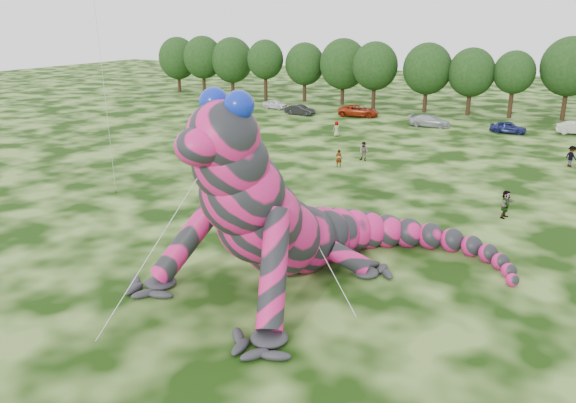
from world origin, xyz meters
The scene contains 23 objects.
ground centered at (0.00, 0.00, 0.00)m, with size 240.00×240.00×0.00m, color #16330A.
inflatable_gecko centered at (-2.96, 2.42, 4.93)m, with size 16.59×19.70×9.85m, color #C91A67, non-canonical shape.
tree_0 centered at (-54.56, 59.23, 4.75)m, with size 6.91×6.22×9.51m, color black, non-canonical shape.
tree_1 centered at (-48.36, 58.05, 4.90)m, with size 6.74×6.07×9.81m, color black, non-canonical shape.
tree_2 centered at (-43.02, 58.76, 4.82)m, with size 7.04×6.34×9.64m, color black, non-canonical shape.
tree_3 centered at (-35.72, 57.07, 4.72)m, with size 5.81×5.23×9.44m, color black, non-canonical shape.
tree_4 centered at (-29.64, 58.71, 4.53)m, with size 6.22×5.60×9.06m, color black, non-canonical shape.
tree_5 centered at (-23.12, 58.44, 4.90)m, with size 7.16×6.44×9.80m, color black, non-canonical shape.
tree_6 centered at (-17.56, 56.68, 4.75)m, with size 6.52×5.86×9.49m, color black, non-canonical shape.
tree_7 centered at (-10.08, 56.80, 4.74)m, with size 6.68×6.01×9.48m, color black, non-canonical shape.
tree_8 centered at (-4.22, 56.99, 4.47)m, with size 6.14×5.53×8.94m, color black, non-canonical shape.
tree_9 centered at (1.06, 57.35, 4.34)m, with size 5.27×4.74×8.68m, color black, non-canonical shape.
tree_10 centered at (7.40, 58.58, 5.25)m, with size 7.09×6.38×10.50m, color black, non-canonical shape.
car_0 centered at (-30.17, 50.00, 0.66)m, with size 1.55×3.85×1.31m, color silver.
car_1 centered at (-24.62, 46.79, 0.68)m, with size 1.44×4.13×1.36m, color black.
car_2 centered at (-17.04, 49.22, 0.76)m, with size 2.52×5.46×1.52m, color maroon.
car_3 centered at (-6.75, 46.14, 0.71)m, with size 1.99×4.89×1.42m, color #A1A7AA.
car_4 centered at (2.22, 46.27, 0.68)m, with size 1.61×4.00×1.36m, color #171C51.
spectator_5 centered at (5.62, 15.78, 0.94)m, with size 1.74×0.56×1.88m, color gray.
spectator_1 centered at (-8.02, 26.28, 0.89)m, with size 0.86×0.67×1.77m, color gray.
spectator_4 centered at (-14.60, 35.62, 0.84)m, with size 0.82×0.53×1.68m, color gray.
spectator_2 centered at (9.08, 32.56, 0.95)m, with size 1.22×0.70×1.89m, color gray.
spectator_0 centered at (-9.18, 23.06, 0.79)m, with size 0.58×0.38×1.59m, color gray.
Camera 1 is at (8.87, -21.89, 12.59)m, focal length 35.00 mm.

